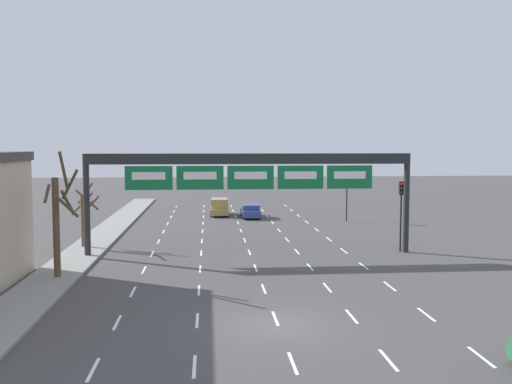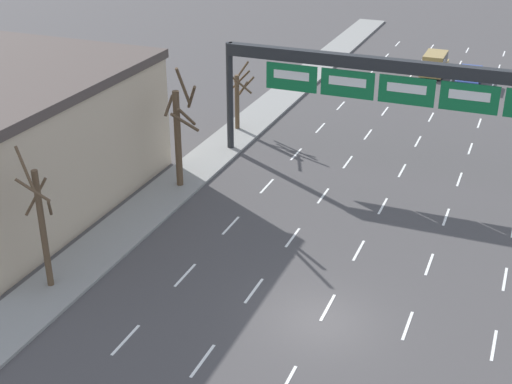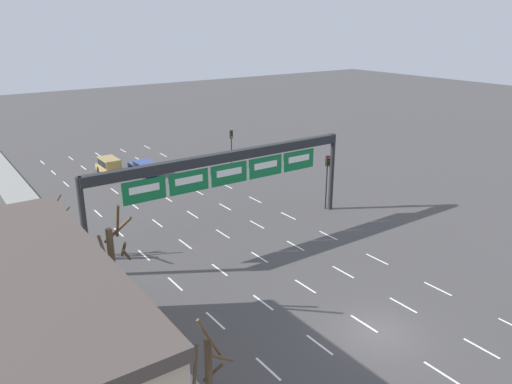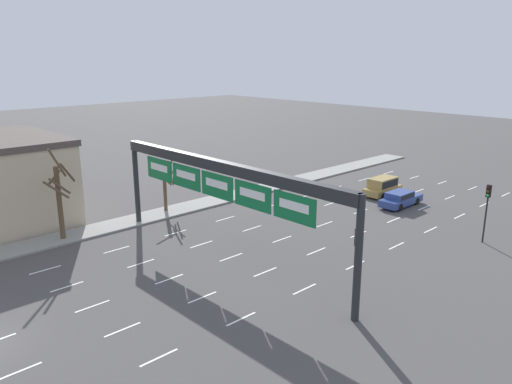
{
  "view_description": "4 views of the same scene",
  "coord_description": "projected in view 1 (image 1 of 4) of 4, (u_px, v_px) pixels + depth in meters",
  "views": [
    {
      "loc": [
        -2.81,
        -22.47,
        7.32
      ],
      "look_at": [
        0.23,
        13.47,
        4.37
      ],
      "focal_mm": 40.0,
      "sensor_mm": 36.0,
      "label": 1
    },
    {
      "loc": [
        6.42,
        -22.71,
        17.06
      ],
      "look_at": [
        -3.62,
        2.02,
        4.19
      ],
      "focal_mm": 50.0,
      "sensor_mm": 36.0,
      "label": 2
    },
    {
      "loc": [
        -18.52,
        -14.98,
        15.92
      ],
      "look_at": [
        1.22,
        13.17,
        4.05
      ],
      "focal_mm": 35.0,
      "sensor_mm": 36.0,
      "label": 3
    },
    {
      "loc": [
        24.0,
        -4.42,
        13.23
      ],
      "look_at": [
        -2.75,
        20.92,
        3.12
      ],
      "focal_mm": 35.0,
      "sensor_mm": 36.0,
      "label": 4
    }
  ],
  "objects": [
    {
      "name": "ground_plane",
      "position": [
        278.0,
        326.0,
        23.15
      ],
      "size": [
        220.0,
        220.0,
        0.0
      ],
      "primitive_type": "plane",
      "color": "#474444"
    },
    {
      "name": "lane_dashes",
      "position": [
        252.0,
        260.0,
        36.56
      ],
      "size": [
        13.32,
        67.0,
        0.01
      ],
      "color": "white",
      "rests_on": "ground_plane"
    },
    {
      "name": "sign_gantry",
      "position": [
        250.0,
        169.0,
        37.76
      ],
      "size": [
        21.81,
        0.7,
        6.79
      ],
      "color": "#232628",
      "rests_on": "ground_plane"
    },
    {
      "name": "suv_gold",
      "position": [
        219.0,
        206.0,
        59.55
      ],
      "size": [
        1.86,
        4.24,
        1.78
      ],
      "color": "#A88947",
      "rests_on": "ground_plane"
    },
    {
      "name": "car_blue",
      "position": [
        250.0,
        210.0,
        57.93
      ],
      "size": [
        1.82,
        4.79,
        1.37
      ],
      "color": "navy",
      "rests_on": "ground_plane"
    },
    {
      "name": "traffic_light_near_gantry",
      "position": [
        401.0,
        202.0,
        39.15
      ],
      "size": [
        0.3,
        0.35,
        4.85
      ],
      "color": "black",
      "rests_on": "ground_plane"
    },
    {
      "name": "traffic_light_mid_block",
      "position": [
        347.0,
        189.0,
        54.8
      ],
      "size": [
        0.3,
        0.35,
        4.34
      ],
      "color": "black",
      "rests_on": "ground_plane"
    },
    {
      "name": "tree_bare_closest",
      "position": [
        58.0,
        217.0,
        30.98
      ],
      "size": [
        1.83,
        2.48,
        6.88
      ],
      "color": "brown",
      "rests_on": "sidewalk_left"
    },
    {
      "name": "tree_bare_third",
      "position": [
        84.0,
        214.0,
        40.45
      ],
      "size": [
        2.16,
        2.33,
        4.54
      ],
      "color": "brown",
      "rests_on": "sidewalk_left"
    }
  ]
}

